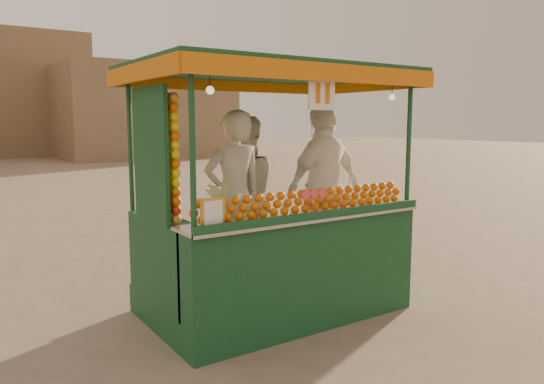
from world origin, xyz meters
TOP-DOWN VIEW (x-y plane):
  - ground at (0.00, 0.00)m, footprint 90.00×90.00m
  - building_right at (7.00, 24.00)m, footprint 9.00×6.00m
  - juice_cart at (-0.45, -0.19)m, footprint 2.75×1.78m
  - vendor_left at (-0.67, 0.20)m, footprint 0.68×0.47m
  - vendor_middle at (-0.41, 0.45)m, footprint 0.94×0.78m
  - vendor_right at (0.40, 0.03)m, footprint 1.16×0.63m

SIDE VIEW (x-z plane):
  - ground at x=0.00m, z-range 0.00..0.00m
  - juice_cart at x=-0.45m, z-range -0.43..2.07m
  - vendor_middle at x=-0.41m, z-range 0.29..2.02m
  - vendor_left at x=-0.67m, z-range 0.29..2.08m
  - vendor_right at x=0.40m, z-range 0.29..2.17m
  - building_right at x=7.00m, z-range 0.00..5.00m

